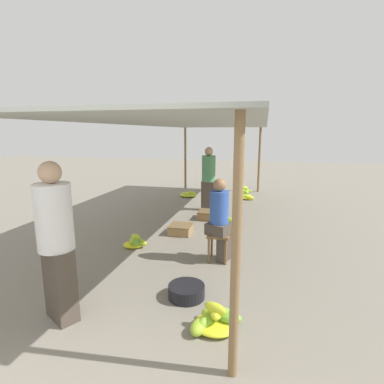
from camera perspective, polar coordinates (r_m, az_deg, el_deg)
name	(u,v)px	position (r m, az deg, el deg)	size (l,w,h in m)	color
ground_plane	(77,372)	(3.23, -21.05, -29.35)	(40.00, 40.00, 0.00)	gray
canopy_post_front_right	(236,254)	(2.46, 8.36, -11.62)	(0.08, 0.08, 2.22)	olive
canopy_post_back_left	(185,158)	(11.05, -1.28, 6.42)	(0.08, 0.08, 2.22)	olive
canopy_post_back_right	(259,160)	(10.68, 12.69, 5.97)	(0.08, 0.08, 2.22)	olive
canopy_tarp	(194,124)	(6.62, 0.47, 12.91)	(3.05, 8.78, 0.04)	#9EA399
vendor_foreground	(56,241)	(3.56, -24.44, -8.43)	(0.51, 0.51, 1.78)	#4C4238
stool	(219,239)	(4.91, 5.10, -8.95)	(0.34, 0.34, 0.46)	brown
vendor_seated	(220,218)	(4.81, 5.41, -5.03)	(0.44, 0.44, 1.36)	#4C4238
basin_black	(186,291)	(4.00, -1.06, -18.37)	(0.47, 0.47, 0.17)	black
banana_pile_left_0	(189,195)	(9.74, -0.58, -0.51)	(0.60, 0.52, 0.17)	#B0CB2D
banana_pile_left_1	(135,242)	(5.62, -10.79, -9.37)	(0.47, 0.37, 0.25)	#B1CB2C
banana_pile_right_0	(227,223)	(6.76, 6.69, -5.87)	(0.45, 0.43, 0.19)	#B9CE2B
banana_pile_right_1	(214,321)	(3.49, 4.27, -23.23)	(0.53, 0.55, 0.31)	#75B337
banana_pile_right_2	(247,197)	(9.50, 10.40, -0.94)	(0.46, 0.41, 0.17)	#9BC230
banana_pile_right_3	(245,191)	(10.30, 10.03, 0.21)	(0.46, 0.39, 0.28)	#AFCA2D
crate_near	(181,229)	(6.22, -2.16, -7.10)	(0.45, 0.45, 0.19)	#9E7A4C
crate_mid	(209,215)	(7.26, 3.24, -4.37)	(0.50, 0.50, 0.20)	olive
shopper_walking_mid	(209,178)	(7.92, 3.17, 2.69)	(0.39, 0.39, 1.68)	#4C4238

